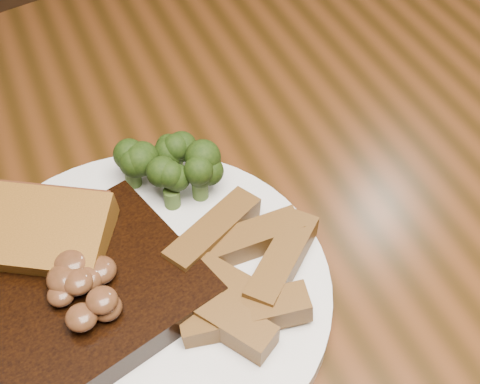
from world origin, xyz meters
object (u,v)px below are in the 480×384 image
Objects in this scene: chair_far at (115,69)px; potato_wedges at (233,268)px; plate at (143,294)px; garlic_bread at (33,248)px; dining_table at (233,291)px; steak at (75,302)px.

chair_far is 7.56× the size of potato_wedges.
potato_wedges is at bearing -12.92° from plate.
garlic_bread is (-0.07, 0.06, 0.02)m from plate.
garlic_bread reaches higher than plate.
dining_table is 0.20m from garlic_bread.
potato_wedges is at bearing 74.57° from chair_far.
chair_far is 3.16× the size of plate.
dining_table is 0.13m from potato_wedges.
garlic_bread is at bearing 138.05° from plate.
potato_wedges is (0.12, -0.02, -0.00)m from steak.
plate is at bearing 167.08° from potato_wedges.
garlic_bread is (-0.18, -0.55, 0.27)m from chair_far.
potato_wedges is at bearing 1.35° from garlic_bread.
potato_wedges is at bearing -111.49° from dining_table.
potato_wedges is (-0.02, -0.05, 0.12)m from dining_table.
steak is at bearing -165.50° from dining_table.
garlic_bread is at bearing 60.47° from chair_far.
chair_far is 0.64m from garlic_bread.
steak reaches higher than dining_table.
chair_far reaches higher than potato_wedges.
dining_table is at bearing 68.51° from potato_wedges.
steak is (-0.16, -0.61, 0.27)m from chair_far.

